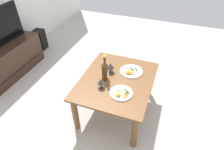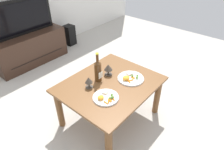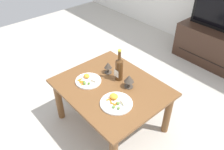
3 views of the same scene
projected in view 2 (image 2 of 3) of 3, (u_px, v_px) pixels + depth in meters
ground_plane at (110, 117)px, 2.36m from camera, size 6.40×6.40×0.00m
dining_table at (110, 90)px, 2.12m from camera, size 1.00×0.84×0.52m
tv_stand at (29, 48)px, 3.30m from camera, size 1.18×0.48×0.51m
tv_screen at (21, 17)px, 3.00m from camera, size 1.02×0.05×0.54m
floor_speaker at (70, 35)px, 3.90m from camera, size 0.20×0.20×0.39m
wine_bottle at (98, 70)px, 2.04m from camera, size 0.07×0.08×0.33m
goblet_left at (89, 81)px, 1.96m from camera, size 0.08×0.08×0.13m
goblet_right at (108, 68)px, 2.15m from camera, size 0.09×0.09×0.13m
dinner_plate_left at (106, 97)px, 1.87m from camera, size 0.25×0.25×0.05m
dinner_plate_right at (130, 78)px, 2.12m from camera, size 0.29×0.29×0.06m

